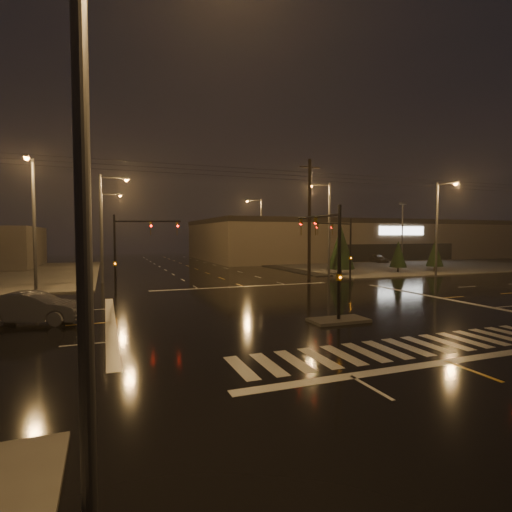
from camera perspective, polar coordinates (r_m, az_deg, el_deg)
name	(u,v)px	position (r m, az deg, el deg)	size (l,w,h in m)	color
ground	(303,308)	(24.66, 6.67, -7.43)	(140.00, 140.00, 0.00)	black
sidewalk_ne	(384,263)	(66.11, 17.83, -0.96)	(36.00, 36.00, 0.12)	#46443F
median_island	(339,320)	(21.25, 11.71, -8.96)	(3.00, 1.60, 0.15)	#46443F
crosswalk	(407,347)	(17.38, 20.79, -12.04)	(15.00, 2.60, 0.01)	beige
stop_bar_near	(448,362)	(16.00, 25.68, -13.46)	(16.00, 0.50, 0.01)	beige
stop_bar_far	(244,286)	(34.68, -1.77, -4.38)	(16.00, 0.50, 0.01)	beige
parking_lot	(418,263)	(67.87, 22.18, -0.95)	(50.00, 24.00, 0.08)	black
retail_building	(352,238)	(81.80, 13.61, 2.48)	(60.20, 28.30, 7.20)	brown
signal_mast_median	(330,248)	(21.59, 10.48, 1.08)	(0.25, 4.59, 6.00)	black
signal_mast_ne	(344,242)	(37.83, 12.40, 1.92)	(4.84, 1.86, 6.00)	black
signal_mast_nw	(129,244)	(31.70, -17.71, 1.66)	(4.84, 1.86, 6.00)	black
streetlight_0	(104,146)	(6.65, -20.85, 14.47)	(2.77, 0.32, 10.00)	#38383A
streetlight_1	(105,221)	(39.54, -20.82, 4.76)	(2.77, 0.32, 10.00)	#38383A
streetlight_2	(105,225)	(55.53, -20.82, 4.19)	(2.77, 0.32, 10.00)	#38383A
streetlight_3	(327,223)	(43.71, 10.07, 4.72)	(2.77, 0.32, 10.00)	#38383A
streetlight_4	(259,226)	(61.73, 0.48, 4.25)	(2.77, 0.32, 10.00)	#38383A
streetlight_5	(33,216)	(33.08, -29.23, 4.95)	(0.32, 2.77, 10.00)	#38383A
streetlight_6	(439,222)	(46.62, 24.71, 4.38)	(0.32, 2.77, 10.00)	#38383A
utility_pole_1	(309,218)	(40.41, 7.64, 5.35)	(2.20, 0.32, 12.00)	black
conifer_0	(341,248)	(45.41, 12.06, 1.19)	(3.04, 3.04, 5.46)	black
conifer_1	(398,254)	(49.67, 19.65, 0.26)	(1.97, 1.97, 3.77)	black
conifer_2	(435,253)	(52.71, 24.19, 0.35)	(2.00, 2.00, 3.83)	black
car_parked	(378,258)	(66.67, 16.99, -0.33)	(1.74, 4.32, 1.47)	black
car_crossing	(32,308)	(23.13, -29.33, -6.47)	(1.71, 4.89, 1.61)	#5A5B61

